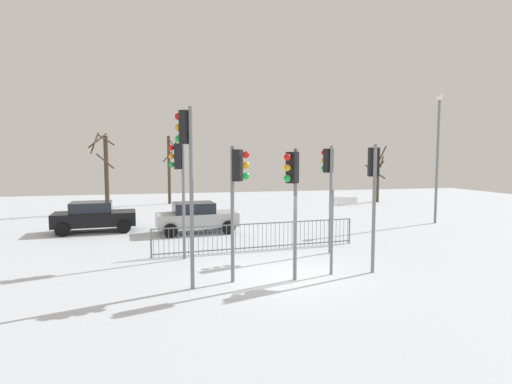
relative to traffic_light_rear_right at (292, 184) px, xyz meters
name	(u,v)px	position (x,y,z in m)	size (l,w,h in m)	color
ground_plane	(285,275)	(-0.03, 0.61, -2.85)	(60.00, 60.00, 0.00)	silver
traffic_light_rear_right	(292,184)	(0.00, 0.00, 0.00)	(0.49, 0.44, 3.89)	slate
traffic_light_foreground_right	(187,157)	(-3.00, 0.04, 0.80)	(0.47, 0.46, 4.99)	slate
traffic_light_rear_left	(179,173)	(-3.07, 3.45, 0.24)	(0.55, 0.37, 4.22)	slate
traffic_light_mid_right	(237,183)	(-1.58, 0.24, 0.05)	(0.51, 0.42, 3.95)	slate
traffic_light_mid_left	(328,175)	(2.47, 3.19, 0.12)	(0.38, 0.54, 4.06)	slate
traffic_light_foreground_left	(373,179)	(2.80, 0.42, 0.11)	(0.36, 0.56, 4.03)	slate
direction_sign_post	(334,227)	(1.47, 0.34, -1.35)	(0.76, 0.29, 2.65)	slate
pedestrian_guard_railing	(258,236)	(-0.04, 4.13, -2.30)	(8.16, 0.76, 1.07)	slate
car_silver_near	(196,217)	(-2.09, 8.44, -2.08)	(3.93, 2.19, 1.47)	#B2B5BA
car_black_far	(94,216)	(-6.92, 9.80, -2.08)	(3.91, 2.15, 1.47)	black
street_lamp	(438,145)	(11.04, 8.34, 1.45)	(0.36, 0.36, 7.07)	slate
bare_tree_left	(170,168)	(-3.03, 21.26, -0.03)	(1.45, 1.71, 5.29)	#473828
bare_tree_centre	(377,177)	(13.36, 18.70, -0.82)	(1.79, 1.79, 4.57)	#473828
bare_tree_right	(106,170)	(-7.24, 17.27, -0.08)	(1.74, 1.75, 5.30)	#473828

